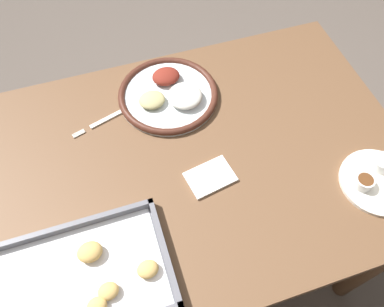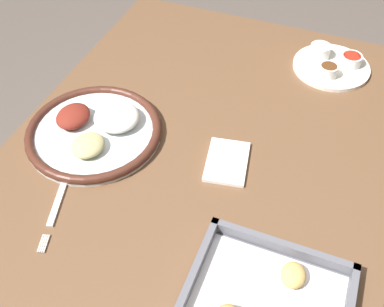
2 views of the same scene
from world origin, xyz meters
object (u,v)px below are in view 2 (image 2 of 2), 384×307
Objects in this scene: dinner_plate at (95,130)px; saucer_plate at (332,64)px; fork at (59,200)px; napkin at (227,162)px.

dinner_plate is 1.54× the size of saucer_plate.
fork is at bearing -34.19° from saucer_plate.
saucer_plate is 1.46× the size of napkin.
saucer_plate is at bearing 134.29° from dinner_plate.
saucer_plate is (-0.42, 0.43, 0.00)m from dinner_plate.
dinner_plate reaches higher than saucer_plate.
dinner_plate is 0.29m from napkin.
saucer_plate reaches higher than fork.
dinner_plate is at bearing -85.03° from napkin.
napkin is (0.39, -0.14, -0.01)m from saucer_plate.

